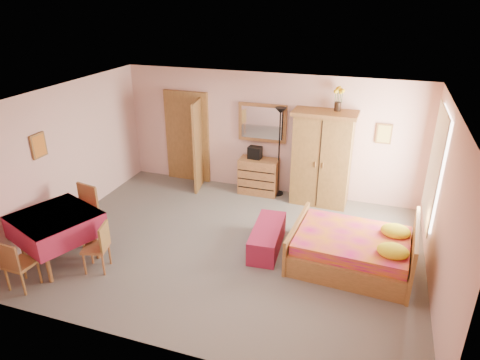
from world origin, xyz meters
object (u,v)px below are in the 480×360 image
(wardrobe, at_px, (322,159))
(chair_west, at_px, (20,232))
(wall_mirror, at_px, (262,123))
(chair_north, at_px, (81,215))
(chair_east, at_px, (96,247))
(bench, at_px, (267,237))
(sunflower_vase, at_px, (338,99))
(bed, at_px, (352,241))
(floor_lamp, at_px, (279,153))
(dining_table, at_px, (58,238))
(stereo, at_px, (255,153))
(chair_south, at_px, (21,263))
(chest_of_drawers, at_px, (259,176))

(wardrobe, relative_size, chair_west, 2.25)
(wall_mirror, xyz_separation_m, chair_north, (-2.42, -3.09, -1.05))
(wall_mirror, distance_m, wardrobe, 1.47)
(wardrobe, distance_m, chair_north, 4.74)
(chair_east, bearing_deg, bench, -74.27)
(sunflower_vase, distance_m, chair_north, 5.23)
(wall_mirror, relative_size, bed, 0.55)
(floor_lamp, relative_size, wardrobe, 0.99)
(dining_table, bearing_deg, chair_north, 93.87)
(bench, bearing_deg, wardrobe, 74.60)
(chair_west, bearing_deg, sunflower_vase, 111.08)
(sunflower_vase, bearing_deg, dining_table, -137.39)
(stereo, height_order, chair_south, stereo)
(wardrobe, xyz_separation_m, chair_east, (-2.98, -3.52, -0.58))
(stereo, distance_m, chair_west, 4.73)
(floor_lamp, xyz_separation_m, bench, (0.35, -2.17, -0.76))
(wall_mirror, height_order, stereo, wall_mirror)
(bed, bearing_deg, wall_mirror, 136.51)
(bench, distance_m, dining_table, 3.46)
(sunflower_vase, height_order, bed, sunflower_vase)
(wardrobe, distance_m, chair_west, 5.71)
(chest_of_drawers, height_order, wardrobe, wardrobe)
(stereo, height_order, dining_table, stereo)
(dining_table, bearing_deg, chair_south, -93.19)
(chair_south, bearing_deg, chair_east, 46.09)
(bench, xyz_separation_m, chair_north, (-3.19, -0.79, 0.30))
(wall_mirror, distance_m, chair_east, 4.27)
(stereo, relative_size, chair_north, 0.28)
(bench, bearing_deg, chair_north, -166.10)
(wall_mirror, xyz_separation_m, stereo, (-0.10, -0.18, -0.62))
(chair_south, xyz_separation_m, chair_north, (-0.00, 1.41, 0.09))
(chair_north, xyz_separation_m, chair_east, (0.77, -0.68, -0.10))
(wall_mirror, bearing_deg, stereo, -120.84)
(wardrobe, distance_m, chair_east, 4.65)
(floor_lamp, relative_size, sunflower_vase, 4.08)
(chest_of_drawers, height_order, dining_table, dining_table)
(wall_mirror, xyz_separation_m, wardrobe, (1.34, -0.25, -0.56))
(bench, relative_size, chair_north, 1.24)
(bench, relative_size, dining_table, 1.08)
(bench, bearing_deg, floor_lamp, 99.22)
(wall_mirror, height_order, bed, wall_mirror)
(chest_of_drawers, height_order, stereo, stereo)
(floor_lamp, height_order, bench, floor_lamp)
(stereo, relative_size, chair_east, 0.34)
(wall_mirror, distance_m, chair_west, 5.03)
(bed, height_order, chair_west, bed)
(dining_table, bearing_deg, sunflower_vase, 42.61)
(chair_south, distance_m, chair_east, 1.07)
(chair_east, bearing_deg, bed, -85.13)
(stereo, bearing_deg, bed, -43.42)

